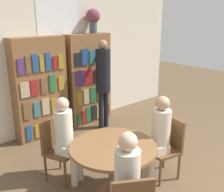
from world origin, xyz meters
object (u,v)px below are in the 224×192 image
(bookshelf_left, at_px, (40,89))
(librarian_standing, at_px, (103,75))
(flower_vase, at_px, (93,18))
(reading_table, at_px, (113,155))
(seated_reader_left, at_px, (67,135))
(seated_reader_right, at_px, (158,134))
(chair_left_side, at_px, (57,146))
(seated_reader_back, at_px, (126,179))
(chair_far_side, at_px, (168,145))
(bookshelf_right, at_px, (88,79))

(bookshelf_left, xyz_separation_m, librarian_standing, (1.14, -0.50, 0.17))
(flower_vase, relative_size, reading_table, 0.44)
(bookshelf_left, bearing_deg, seated_reader_left, -104.98)
(seated_reader_right, bearing_deg, chair_left_side, 59.77)
(seated_reader_right, height_order, seated_reader_back, seated_reader_right)
(chair_far_side, distance_m, seated_reader_left, 1.46)
(bookshelf_left, relative_size, seated_reader_right, 1.53)
(seated_reader_back, bearing_deg, librarian_standing, 86.15)
(chair_far_side, bearing_deg, librarian_standing, 1.20)
(chair_far_side, bearing_deg, bookshelf_left, 29.48)
(chair_left_side, xyz_separation_m, seated_reader_back, (-0.02, -1.44, 0.21))
(seated_reader_left, relative_size, seated_reader_right, 0.99)
(chair_far_side, bearing_deg, flower_vase, -0.08)
(reading_table, bearing_deg, bookshelf_right, 60.43)
(seated_reader_left, distance_m, seated_reader_right, 1.28)
(seated_reader_left, xyz_separation_m, seated_reader_back, (-0.09, -1.27, 0.00))
(seated_reader_back, bearing_deg, bookshelf_left, 110.84)
(bookshelf_right, xyz_separation_m, seated_reader_left, (-1.56, -1.60, -0.25))
(flower_vase, distance_m, chair_far_side, 3.07)
(flower_vase, xyz_separation_m, reading_table, (-1.45, -2.26, -1.64))
(reading_table, bearing_deg, chair_left_side, 112.92)
(chair_far_side, xyz_separation_m, seated_reader_right, (-0.17, 0.04, 0.22))
(flower_vase, xyz_separation_m, chair_far_side, (-0.58, -2.47, -1.73))
(bookshelf_right, xyz_separation_m, chair_far_side, (-0.41, -2.46, -0.46))
(bookshelf_right, height_order, seated_reader_right, bookshelf_right)
(reading_table, distance_m, chair_left_side, 0.90)
(seated_reader_left, bearing_deg, bookshelf_left, -127.90)
(bookshelf_right, xyz_separation_m, flower_vase, (0.17, 0.01, 1.27))
(librarian_standing, bearing_deg, seated_reader_right, -106.99)
(chair_left_side, height_order, chair_far_side, same)
(bookshelf_left, distance_m, bookshelf_right, 1.13)
(librarian_standing, bearing_deg, bookshelf_right, 90.57)
(seated_reader_right, xyz_separation_m, seated_reader_back, (-1.07, -0.45, -0.01))
(chair_left_side, bearing_deg, reading_table, 90.00)
(flower_vase, xyz_separation_m, seated_reader_back, (-1.82, -2.88, -1.52))
(bookshelf_left, distance_m, seated_reader_left, 1.68)
(seated_reader_left, distance_m, seated_reader_back, 1.28)
(reading_table, xyz_separation_m, chair_far_side, (0.87, -0.20, -0.09))
(seated_reader_back, bearing_deg, flower_vase, 88.76)
(reading_table, height_order, chair_left_side, chair_left_side)
(bookshelf_left, bearing_deg, reading_table, -93.78)
(chair_far_side, height_order, librarian_standing, librarian_standing)
(reading_table, distance_m, chair_far_side, 0.90)
(chair_far_side, relative_size, librarian_standing, 0.49)
(chair_left_side, height_order, seated_reader_right, seated_reader_right)
(reading_table, height_order, librarian_standing, librarian_standing)
(flower_vase, height_order, seated_reader_back, flower_vase)
(flower_vase, bearing_deg, seated_reader_left, -137.15)
(flower_vase, xyz_separation_m, librarian_standing, (-0.16, -0.51, -1.10))
(reading_table, xyz_separation_m, seated_reader_right, (0.70, -0.16, 0.13))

